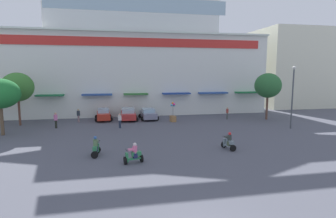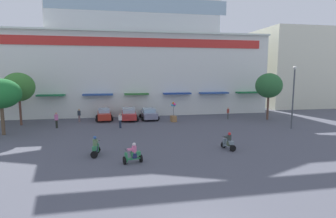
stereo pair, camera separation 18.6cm
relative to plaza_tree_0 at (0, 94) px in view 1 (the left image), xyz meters
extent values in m
plane|color=#4F505B|center=(14.21, -8.02, -4.12)|extent=(128.00, 128.00, 0.00)
cube|color=silver|center=(14.21, 14.74, 1.70)|extent=(39.34, 11.52, 11.64)
cube|color=silver|center=(14.21, 15.32, 11.79)|extent=(24.63, 10.37, 8.56)
cube|color=red|center=(14.21, 8.92, 6.20)|extent=(36.19, 0.12, 1.17)
cube|color=silver|center=(14.21, 8.88, 7.63)|extent=(39.34, 0.70, 0.24)
cube|color=gold|center=(-2.66, 8.43, -0.89)|extent=(4.40, 1.10, 0.20)
cube|color=#206E41|center=(2.73, 8.43, -0.89)|extent=(3.44, 1.10, 0.20)
cube|color=#294B8D|center=(8.71, 8.43, -0.89)|extent=(3.97, 1.10, 0.20)
cube|color=#2D6A30|center=(13.91, 8.43, -0.89)|extent=(3.34, 1.10, 0.20)
cube|color=navy|center=(19.69, 8.43, -0.89)|extent=(3.95, 1.10, 0.20)
cube|color=#284D99|center=(25.21, 8.43, -0.89)|extent=(4.26, 1.10, 0.20)
cube|color=#1F753E|center=(31.03, 8.43, -0.89)|extent=(4.41, 1.10, 0.20)
cube|color=#99B7C6|center=(14.21, 4.33, 10.08)|extent=(21.67, 0.08, 1.71)
cube|color=beige|center=(43.23, 16.74, 2.83)|extent=(12.77, 11.52, 13.90)
cylinder|color=brown|center=(0.00, 0.00, -2.72)|extent=(0.33, 0.33, 2.81)
ellipsoid|color=#217431|center=(0.00, 0.00, 0.02)|extent=(3.82, 3.54, 2.94)
cylinder|color=brown|center=(30.80, 3.23, -2.48)|extent=(0.28, 0.28, 3.29)
ellipsoid|color=#2A6432|center=(30.80, 3.23, 0.39)|extent=(3.48, 3.27, 3.23)
cylinder|color=brown|center=(-0.01, 5.12, -2.49)|extent=(0.26, 0.26, 3.27)
ellipsoid|color=#3A7931|center=(-0.01, 5.12, 0.40)|extent=(3.58, 3.45, 3.34)
cube|color=#AF2D1F|center=(9.52, 6.64, -3.46)|extent=(1.87, 4.02, 0.79)
cube|color=#91B0C8|center=(9.52, 6.64, -2.81)|extent=(1.51, 2.05, 0.50)
cylinder|color=black|center=(8.64, 7.80, -3.82)|extent=(0.61, 0.20, 0.60)
cylinder|color=black|center=(10.25, 7.90, -3.82)|extent=(0.61, 0.20, 0.60)
cylinder|color=black|center=(8.80, 5.37, -3.82)|extent=(0.61, 0.20, 0.60)
cylinder|color=black|center=(10.41, 5.48, -3.82)|extent=(0.61, 0.20, 0.60)
cube|color=#AF2C2A|center=(12.70, 6.23, -3.47)|extent=(1.88, 4.24, 0.76)
cube|color=#96B4C2|center=(12.70, 6.23, -2.81)|extent=(1.59, 2.13, 0.57)
cylinder|color=black|center=(11.80, 7.55, -3.82)|extent=(0.60, 0.17, 0.60)
cylinder|color=black|center=(13.63, 7.53, -3.82)|extent=(0.60, 0.17, 0.60)
cylinder|color=black|center=(11.77, 4.94, -3.82)|extent=(0.60, 0.17, 0.60)
cylinder|color=black|center=(13.59, 4.92, -3.82)|extent=(0.60, 0.17, 0.60)
cube|color=slate|center=(15.35, 6.28, -3.49)|extent=(1.91, 4.07, 0.73)
cube|color=#98B7CD|center=(15.35, 6.28, -2.89)|extent=(1.59, 2.06, 0.47)
cylinder|color=black|center=(14.42, 7.49, -3.82)|extent=(0.61, 0.19, 0.60)
cylinder|color=black|center=(16.19, 7.55, -3.82)|extent=(0.61, 0.19, 0.60)
cylinder|color=black|center=(14.51, 5.01, -3.82)|extent=(0.61, 0.19, 0.60)
cylinder|color=black|center=(16.28, 5.07, -3.82)|extent=(0.61, 0.19, 0.60)
cylinder|color=black|center=(19.85, -8.52, -3.86)|extent=(0.54, 0.25, 0.52)
cylinder|color=black|center=(20.11, -9.72, -3.86)|extent=(0.54, 0.25, 0.52)
cube|color=gray|center=(19.98, -9.12, -3.80)|extent=(0.50, 1.11, 0.10)
cube|color=gray|center=(20.02, -9.34, -3.47)|extent=(0.44, 0.73, 0.28)
cube|color=gray|center=(19.87, -8.64, -3.66)|extent=(0.34, 0.21, 0.64)
cylinder|color=black|center=(19.87, -8.62, -3.13)|extent=(0.52, 0.15, 0.04)
cube|color=#46523B|center=(20.00, -9.24, -3.59)|extent=(0.37, 0.34, 0.36)
cylinder|color=#313935|center=(20.00, -9.24, -3.15)|extent=(0.38, 0.38, 0.51)
sphere|color=red|center=(20.00, -9.24, -2.79)|extent=(0.25, 0.25, 0.25)
cube|color=#313935|center=(19.95, -8.98, -3.13)|extent=(0.43, 0.50, 0.10)
cylinder|color=black|center=(9.62, -8.09, -3.86)|extent=(0.53, 0.19, 0.52)
cylinder|color=black|center=(9.50, -9.40, -3.86)|extent=(0.53, 0.19, 0.52)
cube|color=#307F4E|center=(9.56, -8.75, -3.80)|extent=(0.38, 1.18, 0.10)
cube|color=#307F4E|center=(9.54, -8.98, -3.46)|extent=(0.36, 0.76, 0.28)
cube|color=#307F4E|center=(9.61, -8.22, -3.65)|extent=(0.33, 0.17, 0.65)
cylinder|color=black|center=(9.61, -8.19, -3.12)|extent=(0.52, 0.08, 0.04)
cube|color=#261D46|center=(9.55, -8.88, -3.58)|extent=(0.34, 0.31, 0.36)
cylinder|color=#57754C|center=(9.55, -8.88, -3.11)|extent=(0.35, 0.35, 0.58)
sphere|color=#32599B|center=(9.55, -8.88, -2.71)|extent=(0.25, 0.25, 0.25)
cube|color=#57754C|center=(9.57, -8.59, -3.08)|extent=(0.38, 0.47, 0.10)
cylinder|color=black|center=(11.63, -11.10, -3.86)|extent=(0.25, 0.54, 0.52)
cylinder|color=black|center=(12.76, -10.86, -3.86)|extent=(0.25, 0.54, 0.52)
cube|color=#2A804A|center=(12.20, -10.98, -3.80)|extent=(1.05, 0.48, 0.10)
cube|color=#2A804A|center=(12.40, -10.94, -3.47)|extent=(0.69, 0.43, 0.28)
cube|color=#2A804A|center=(11.75, -11.08, -3.66)|extent=(0.20, 0.34, 0.64)
cylinder|color=black|center=(11.72, -11.08, -3.13)|extent=(0.14, 0.52, 0.04)
cube|color=#1F254F|center=(12.31, -10.96, -3.59)|extent=(0.34, 0.37, 0.36)
cylinder|color=#D66792|center=(12.31, -10.96, -3.17)|extent=(0.38, 0.38, 0.49)
sphere|color=silver|center=(12.31, -10.96, -2.82)|extent=(0.25, 0.25, 0.25)
cube|color=#D66792|center=(12.06, -11.01, -3.15)|extent=(0.50, 0.42, 0.10)
cylinder|color=#212B3D|center=(11.53, 1.26, -3.68)|extent=(0.34, 0.34, 0.88)
cylinder|color=silver|center=(11.53, 1.26, -2.97)|extent=(0.55, 0.55, 0.54)
sphere|color=tan|center=(11.53, 1.26, -2.59)|extent=(0.24, 0.24, 0.24)
cylinder|color=black|center=(4.50, 2.58, -3.67)|extent=(0.27, 0.27, 0.90)
cylinder|color=#CE6BA3|center=(4.50, 2.58, -2.91)|extent=(0.43, 0.43, 0.62)
sphere|color=tan|center=(4.50, 2.58, -2.48)|extent=(0.24, 0.24, 0.24)
cylinder|color=#7E6265|center=(6.50, 5.96, -3.70)|extent=(0.33, 0.33, 0.85)
cylinder|color=#293039|center=(6.50, 5.96, -2.98)|extent=(0.54, 0.54, 0.59)
sphere|color=tan|center=(6.50, 5.96, -2.57)|extent=(0.23, 0.23, 0.23)
cylinder|color=#414442|center=(25.69, 4.31, -3.69)|extent=(0.27, 0.27, 0.87)
cylinder|color=maroon|center=(25.69, 4.31, -2.99)|extent=(0.44, 0.44, 0.52)
sphere|color=tan|center=(25.69, 4.31, -2.62)|extent=(0.22, 0.22, 0.22)
cylinder|color=#474C51|center=(30.20, -2.69, -0.85)|extent=(0.16, 0.16, 6.54)
ellipsoid|color=silver|center=(30.20, -2.69, 2.60)|extent=(0.40, 0.40, 0.28)
cube|color=#9A6D41|center=(18.21, 3.99, -3.75)|extent=(0.72, 0.98, 0.75)
cylinder|color=#4C4C4C|center=(18.21, 3.99, -2.77)|extent=(0.04, 0.04, 1.20)
sphere|color=#30A7D6|center=(18.34, 3.97, -2.02)|extent=(0.32, 0.32, 0.32)
sphere|color=orange|center=(18.23, 4.13, -1.78)|extent=(0.31, 0.31, 0.31)
sphere|color=#DA5E1F|center=(18.14, 4.06, -1.97)|extent=(0.30, 0.30, 0.30)
sphere|color=#3DA3D8|center=(18.01, 3.82, -1.98)|extent=(0.29, 0.29, 0.29)
sphere|color=#EA358D|center=(18.29, 3.73, -1.87)|extent=(0.31, 0.31, 0.31)
camera|label=1|loc=(11.06, -28.99, 2.04)|focal=28.84mm
camera|label=2|loc=(11.24, -29.02, 2.04)|focal=28.84mm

